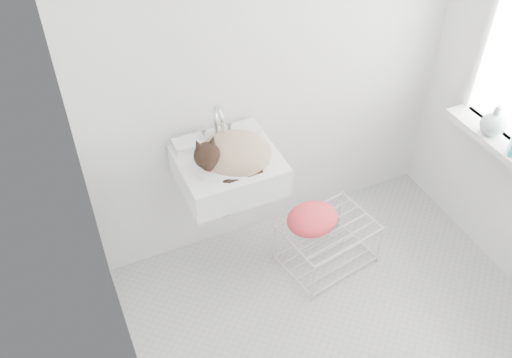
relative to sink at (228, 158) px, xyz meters
name	(u,v)px	position (x,y,z in m)	size (l,w,h in m)	color
floor	(349,337)	(0.39, -0.74, -0.85)	(2.20, 2.00, 0.02)	#ACACAC
back_wall	(276,51)	(0.39, 0.26, 0.40)	(2.20, 0.02, 2.50)	white
left_wall	(112,247)	(-0.71, -0.74, 0.40)	(0.02, 2.00, 2.50)	white
windowsill	(510,152)	(1.40, -0.54, -0.02)	(0.16, 0.88, 0.04)	white
sink	(228,158)	(0.00, 0.00, 0.00)	(0.52, 0.46, 0.21)	white
faucet	(215,117)	(0.00, 0.18, 0.14)	(0.19, 0.13, 0.19)	silver
cat	(232,153)	(0.01, -0.02, 0.04)	(0.45, 0.39, 0.25)	tan
wire_rack	(327,245)	(0.53, -0.22, -0.70)	(0.52, 0.36, 0.31)	silver
towel	(312,223)	(0.44, -0.17, -0.51)	(0.32, 0.22, 0.13)	#E15324
bottle_c	(490,133)	(1.39, -0.39, 0.00)	(0.14, 0.14, 0.18)	#B4BFC8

